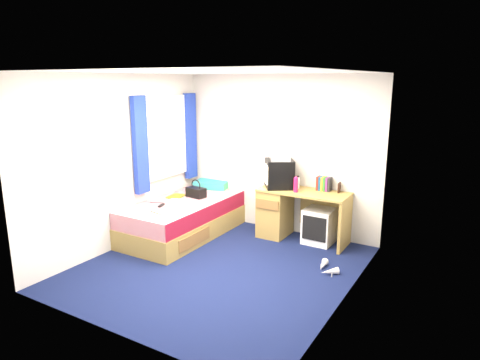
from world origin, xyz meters
The scene contains 20 objects.
ground centered at (0.00, 0.00, 0.00)m, with size 3.40×3.40×0.00m, color #0C1438.
room_shell centered at (0.00, 0.00, 1.45)m, with size 3.40×3.40×3.40m.
bed centered at (-1.10, 0.70, 0.27)m, with size 1.01×2.00×0.54m.
pillow centered at (-1.18, 1.58, 0.60)m, with size 0.55×0.35×0.12m, color blue.
desk centered at (0.26, 1.44, 0.41)m, with size 1.30×0.55×0.75m.
storage_cube centered at (0.78, 1.45, 0.26)m, with size 0.41×0.41×0.51m, color white.
crt_tv centered at (0.13, 1.44, 0.96)m, with size 0.56×0.57×0.42m.
vcr centered at (0.14, 1.44, 1.21)m, with size 0.39×0.28×0.08m, color #B9B9BB.
book_row centered at (0.78, 1.60, 0.85)m, with size 0.20×0.13×0.20m.
picture_frame centered at (1.00, 1.61, 0.82)m, with size 0.02×0.12×0.14m, color black.
pink_water_bottle centered at (0.46, 1.31, 0.85)m, with size 0.06×0.06×0.20m, color #C01B53.
aerosol_can centered at (0.41, 1.51, 0.84)m, with size 0.05×0.05×0.17m, color white.
handbag centered at (-1.06, 0.98, 0.62)m, with size 0.32×0.20×0.28m.
towel centered at (-0.97, 0.43, 0.58)m, with size 0.27×0.22×0.09m, color silver.
magazine centered at (-1.34, 0.83, 0.55)m, with size 0.21×0.28×0.01m, color yellow.
water_bottle centered at (-1.38, 0.45, 0.58)m, with size 0.07×0.07×0.20m, color silver.
colour_swatch_fan centered at (-1.04, 0.05, 0.55)m, with size 0.22×0.06×0.01m, color gold.
remote_control centered at (-1.20, 0.33, 0.55)m, with size 0.05×0.16×0.02m, color black.
window_assembly centered at (-1.55, 0.90, 1.42)m, with size 0.11×1.42×1.40m.
white_heels centered at (1.21, 0.59, 0.04)m, with size 0.30×0.38×0.09m.
Camera 1 is at (2.78, -4.17, 2.32)m, focal length 32.00 mm.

